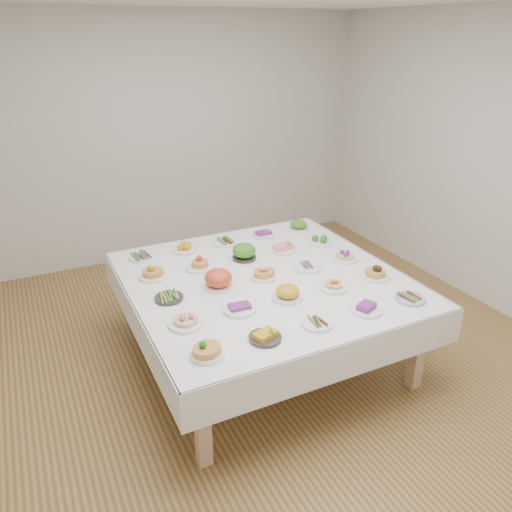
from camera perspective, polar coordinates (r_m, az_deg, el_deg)
name	(u,v)px	position (r m, az deg, el deg)	size (l,w,h in m)	color
room_envelope	(257,142)	(3.65, 0.16, 12.89)	(5.02, 5.02, 2.81)	olive
display_table	(264,285)	(4.03, 0.94, -3.35)	(2.13, 2.13, 0.75)	white
dish_0	(207,348)	(3.07, -5.65, -10.43)	(0.20, 0.20, 0.12)	white
dish_1	(265,335)	(3.22, 1.05, -9.07)	(0.21, 0.21, 0.08)	#2D2B28
dish_2	(317,323)	(3.40, 6.98, -7.57)	(0.21, 0.21, 0.05)	white
dish_3	(366,307)	(3.60, 12.49, -5.75)	(0.22, 0.22, 0.09)	white
dish_4	(410,298)	(3.84, 17.20, -4.60)	(0.22, 0.22, 0.05)	#4C66B2
dish_5	(186,317)	(3.38, -8.03, -6.89)	(0.24, 0.24, 0.13)	white
dish_6	(240,306)	(3.53, -1.89, -5.72)	(0.23, 0.23, 0.10)	white
dish_7	(288,292)	(3.67, 3.64, -4.09)	(0.23, 0.23, 0.13)	white
dish_8	(334,284)	(3.86, 8.88, -3.17)	(0.22, 0.22, 0.10)	white
dish_9	(376,270)	(4.08, 13.50, -1.58)	(0.24, 0.23, 0.14)	white
dish_10	(169,297)	(3.73, -9.92, -4.62)	(0.21, 0.21, 0.05)	#2D2B28
dish_11	(218,280)	(3.82, -4.32, -2.76)	(0.22, 0.22, 0.14)	white
dish_12	(264,271)	(3.97, 0.94, -1.75)	(0.21, 0.21, 0.13)	white
dish_13	(307,266)	(4.17, 5.85, -1.15)	(0.24, 0.24, 0.05)	white
dish_14	(345,254)	(4.36, 10.15, 0.18)	(0.22, 0.22, 0.11)	white
dish_15	(153,271)	(4.06, -11.68, -1.67)	(0.23, 0.23, 0.13)	white
dish_16	(200,262)	(4.16, -6.43, -0.67)	(0.24, 0.24, 0.13)	white
dish_17	(244,252)	(4.30, -1.36, 0.45)	(0.24, 0.24, 0.13)	#2D2B28
dish_18	(283,247)	(4.47, 3.15, 1.08)	(0.22, 0.22, 0.10)	white
dish_19	(321,239)	(4.66, 7.48, 1.90)	(0.22, 0.22, 0.10)	white
dish_20	(141,256)	(4.43, -13.01, -0.05)	(0.20, 0.20, 0.05)	white
dish_21	(185,248)	(4.51, -8.09, 0.96)	(0.22, 0.22, 0.09)	white
dish_22	(226,241)	(4.64, -3.47, 1.69)	(0.24, 0.24, 0.05)	white
dish_23	(264,233)	(4.80, 0.87, 2.63)	(0.21, 0.21, 0.09)	white
dish_24	(299,225)	(4.96, 4.89, 3.55)	(0.21, 0.21, 0.12)	white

